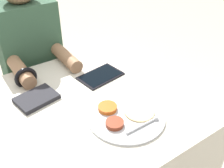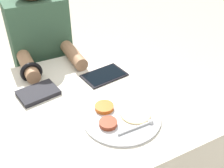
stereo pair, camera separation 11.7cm
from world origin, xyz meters
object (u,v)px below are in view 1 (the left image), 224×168
object	(u,v)px
thali_tray	(125,115)
person_diner	(35,75)
red_notebook	(37,99)
tablet_device	(101,76)

from	to	relation	value
thali_tray	person_diner	distance (m)	0.77
thali_tray	red_notebook	bearing A→B (deg)	129.78
tablet_device	thali_tray	bearing A→B (deg)	-103.88
red_notebook	tablet_device	world-z (taller)	red_notebook
red_notebook	tablet_device	size ratio (longest dim) A/B	0.84
red_notebook	thali_tray	bearing A→B (deg)	-50.22
tablet_device	person_diner	bearing A→B (deg)	115.44
tablet_device	red_notebook	bearing A→B (deg)	179.92
thali_tray	tablet_device	distance (m)	0.32
person_diner	thali_tray	bearing A→B (deg)	-80.19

